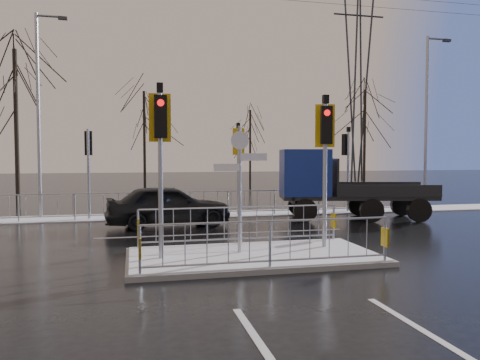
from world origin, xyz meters
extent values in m
plane|color=black|center=(0.00, 0.00, 0.00)|extent=(120.00, 120.00, 0.00)
cube|color=white|center=(0.00, 8.60, 0.02)|extent=(30.00, 2.00, 0.04)
cube|color=silver|center=(1.20, -5.50, 0.00)|extent=(0.12, 4.00, 0.01)
cube|color=silver|center=(0.00, 3.80, 0.00)|extent=(8.00, 0.15, 0.01)
cube|color=slate|center=(0.00, 0.00, 0.06)|extent=(6.00, 3.00, 0.12)
cube|color=white|center=(0.00, 0.00, 0.14)|extent=(5.85, 2.85, 0.03)
cube|color=gold|center=(-2.70, -1.38, 0.67)|extent=(0.05, 0.28, 0.42)
cube|color=gold|center=(2.70, -1.38, 0.67)|extent=(0.05, 0.28, 0.42)
cube|color=gold|center=(-2.70, 1.38, 0.67)|extent=(0.05, 0.28, 0.42)
cube|color=gold|center=(2.70, 1.38, 0.67)|extent=(0.05, 0.28, 0.42)
cylinder|color=#92969F|center=(-2.20, 0.00, 2.02)|extent=(0.11, 0.11, 3.80)
cube|color=black|center=(-2.20, -0.18, 3.37)|extent=(0.28, 0.22, 0.95)
cylinder|color=red|center=(-2.20, -0.29, 3.67)|extent=(0.16, 0.04, 0.16)
cube|color=gold|center=(-2.20, 0.07, 3.37)|extent=(0.50, 0.03, 1.10)
cube|color=black|center=(-2.20, 0.00, 4.04)|extent=(0.14, 0.14, 0.22)
cylinder|color=#92969F|center=(2.00, 0.40, 1.97)|extent=(0.11, 0.11, 3.70)
cube|color=black|center=(1.95, 0.23, 3.27)|extent=(0.33, 0.28, 0.95)
cylinder|color=red|center=(1.93, 0.12, 3.57)|extent=(0.16, 0.08, 0.16)
cube|color=gold|center=(2.02, 0.47, 3.27)|extent=(0.49, 0.16, 1.10)
cube|color=black|center=(2.00, 0.40, 3.94)|extent=(0.14, 0.14, 0.22)
cylinder|color=#92969F|center=(-0.30, 0.20, 1.67)|extent=(0.09, 0.09, 3.10)
cube|color=silver|center=(0.05, 0.20, 2.47)|extent=(0.70, 0.14, 0.18)
cube|color=silver|center=(-0.62, 0.20, 2.22)|extent=(0.62, 0.15, 0.18)
cylinder|color=silver|center=(-0.30, 0.17, 2.87)|extent=(0.44, 0.03, 0.44)
cylinder|color=#92969F|center=(-4.50, 8.30, 1.79)|extent=(0.11, 0.11, 3.50)
cube|color=black|center=(-4.50, 8.48, 2.99)|extent=(0.28, 0.22, 0.95)
cylinder|color=red|center=(-4.50, 8.59, 3.29)|extent=(0.16, 0.04, 0.16)
cylinder|color=#92969F|center=(1.50, 8.30, 1.84)|extent=(0.11, 0.11, 3.60)
cube|color=black|center=(1.50, 8.48, 3.09)|extent=(0.28, 0.22, 0.95)
cylinder|color=red|center=(1.50, 8.59, 3.39)|extent=(0.16, 0.04, 0.16)
cube|color=gold|center=(1.50, 8.23, 3.09)|extent=(0.50, 0.03, 1.10)
cube|color=black|center=(1.50, 8.30, 3.76)|extent=(0.14, 0.14, 0.22)
cylinder|color=#92969F|center=(6.50, 8.30, 1.79)|extent=(0.11, 0.11, 3.50)
cube|color=black|center=(6.45, 8.47, 2.99)|extent=(0.33, 0.28, 0.95)
cylinder|color=red|center=(6.43, 8.58, 3.29)|extent=(0.16, 0.08, 0.16)
cube|color=black|center=(6.50, 8.30, 3.66)|extent=(0.14, 0.14, 0.22)
imported|color=black|center=(-1.60, 5.78, 0.74)|extent=(4.50, 2.17, 1.48)
cylinder|color=black|center=(3.50, 5.69, 0.45)|extent=(0.93, 0.46, 0.90)
cylinder|color=black|center=(3.91, 7.53, 0.45)|extent=(0.93, 0.46, 0.90)
cylinder|color=black|center=(5.95, 5.14, 0.45)|extent=(0.93, 0.46, 0.90)
cylinder|color=black|center=(6.36, 6.98, 0.45)|extent=(0.93, 0.46, 0.90)
cylinder|color=black|center=(7.69, 4.75, 0.45)|extent=(0.93, 0.46, 0.90)
cylinder|color=black|center=(8.11, 6.58, 0.45)|extent=(0.93, 0.46, 0.90)
cube|color=black|center=(5.80, 6.14, 0.88)|extent=(6.22, 3.31, 0.14)
cube|color=navy|center=(3.79, 6.59, 1.85)|extent=(2.22, 2.49, 1.79)
cube|color=black|center=(4.64, 6.40, 2.20)|extent=(0.43, 1.76, 0.99)
cube|color=#2D3033|center=(3.27, 6.71, 0.85)|extent=(0.56, 2.03, 0.31)
cube|color=black|center=(6.76, 5.92, 1.00)|extent=(4.32, 2.96, 0.11)
cube|color=black|center=(4.88, 6.35, 1.72)|extent=(0.54, 2.11, 1.34)
cylinder|color=black|center=(-8.00, 12.50, 3.68)|extent=(0.20, 0.20, 7.36)
cylinder|color=black|center=(-2.00, 22.00, 3.45)|extent=(0.19, 0.19, 6.90)
cylinder|color=black|center=(6.00, 24.00, 2.99)|extent=(0.16, 0.16, 5.98)
cylinder|color=black|center=(14.00, 21.00, 3.68)|extent=(0.20, 0.20, 7.36)
cylinder|color=#92969F|center=(10.50, 8.50, 4.00)|extent=(0.14, 0.14, 8.00)
cylinder|color=#92969F|center=(11.00, 8.50, 7.90)|extent=(1.00, 0.10, 0.10)
cube|color=#2D3033|center=(11.50, 8.50, 7.85)|extent=(0.35, 0.18, 0.12)
cylinder|color=#92969F|center=(-6.50, 9.50, 4.10)|extent=(0.14, 0.14, 8.20)
cylinder|color=#92969F|center=(-6.00, 9.50, 8.10)|extent=(1.00, 0.10, 0.10)
cube|color=#2D3033|center=(-5.50, 9.50, 8.05)|extent=(0.35, 0.18, 0.12)
cylinder|color=#2D3033|center=(18.60, 30.60, 10.00)|extent=(1.18, 1.18, 19.97)
cylinder|color=#2D3033|center=(17.40, 30.60, 10.00)|extent=(1.18, 1.18, 19.97)
cylinder|color=#2D3033|center=(18.60, 29.40, 10.00)|extent=(1.18, 1.18, 19.97)
cylinder|color=#2D3033|center=(17.40, 29.40, 10.00)|extent=(1.18, 1.18, 19.97)
cylinder|color=#2D3033|center=(18.00, 30.00, 15.60)|extent=(5.00, 0.16, 0.16)
camera|label=1|loc=(-2.82, -10.80, 2.51)|focal=35.00mm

